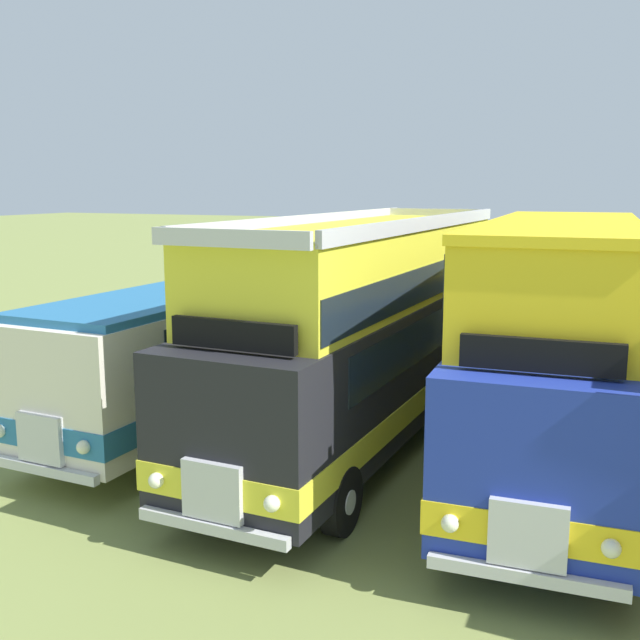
{
  "coord_description": "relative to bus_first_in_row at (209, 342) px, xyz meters",
  "views": [
    {
      "loc": [
        1.2,
        -13.14,
        5.08
      ],
      "look_at": [
        -4.83,
        0.92,
        2.31
      ],
      "focal_mm": 41.84,
      "sensor_mm": 36.0,
      "label": 1
    }
  ],
  "objects": [
    {
      "name": "bus_first_in_row",
      "position": [
        0.0,
        0.0,
        0.0
      ],
      "size": [
        2.85,
        9.77,
        2.99
      ],
      "color": "silver",
      "rests_on": "ground"
    },
    {
      "name": "ground_plane",
      "position": [
        7.22,
        -0.38,
        -1.75
      ],
      "size": [
        200.0,
        200.0,
        0.0
      ],
      "primitive_type": "plane",
      "color": "olive"
    },
    {
      "name": "bus_third_in_row",
      "position": [
        7.21,
        -0.21,
        0.72
      ],
      "size": [
        3.03,
        9.95,
        4.49
      ],
      "color": "#1E339E",
      "rests_on": "ground"
    },
    {
      "name": "bus_second_in_row",
      "position": [
        3.61,
        -0.0,
        0.61
      ],
      "size": [
        2.84,
        11.03,
        4.52
      ],
      "color": "black",
      "rests_on": "ground"
    }
  ]
}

